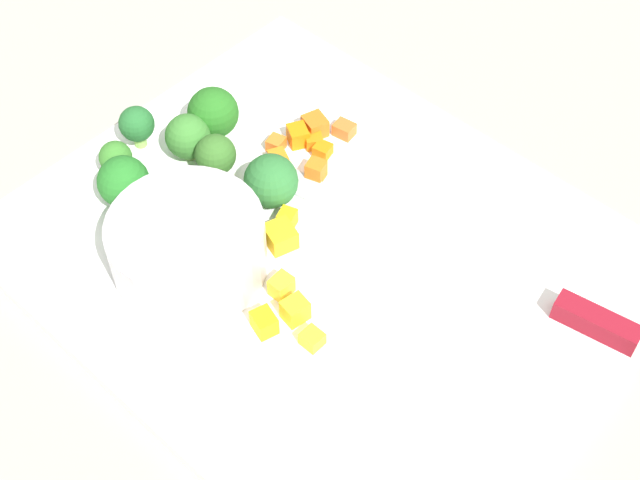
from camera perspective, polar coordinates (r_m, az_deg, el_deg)
ground_plane at (r=0.65m, az=-0.00°, el=-1.22°), size 4.00×4.00×0.00m
cutting_board at (r=0.65m, az=-0.00°, el=-0.89°), size 0.42×0.35×0.01m
prep_bowl at (r=0.62m, az=-8.53°, el=-0.38°), size 0.11×0.11×0.05m
chef_knife at (r=0.63m, az=10.85°, el=-2.09°), size 0.31×0.07×0.02m
carrot_dice_0 at (r=0.71m, az=-1.44°, el=6.77°), size 0.02×0.02×0.02m
carrot_dice_1 at (r=0.71m, az=-0.39°, el=6.40°), size 0.02×0.02×0.01m
carrot_dice_2 at (r=0.68m, az=-2.90°, el=4.16°), size 0.02×0.02×0.01m
carrot_dice_3 at (r=0.70m, az=-2.86°, el=6.22°), size 0.02×0.02×0.01m
carrot_dice_4 at (r=0.72m, az=1.57°, el=7.15°), size 0.02×0.02×0.01m
carrot_dice_5 at (r=0.69m, az=-2.71°, el=5.21°), size 0.02×0.02×0.01m
carrot_dice_6 at (r=0.68m, az=-0.26°, el=4.52°), size 0.02×0.02×0.02m
carrot_dice_7 at (r=0.72m, az=-0.33°, el=7.39°), size 0.02×0.02×0.02m
carrot_dice_8 at (r=0.70m, az=0.17°, el=5.82°), size 0.02×0.02×0.01m
pepper_dice_0 at (r=0.61m, az=-2.52°, el=-2.99°), size 0.01×0.02×0.02m
pepper_dice_1 at (r=0.64m, az=-2.57°, el=0.24°), size 0.03×0.03×0.02m
pepper_dice_2 at (r=0.60m, az=-1.61°, el=-4.56°), size 0.02×0.02×0.02m
pepper_dice_3 at (r=0.59m, az=-3.63°, el=-5.35°), size 0.02×0.02×0.02m
pepper_dice_4 at (r=0.65m, az=-2.36°, el=1.18°), size 0.02×0.02×0.01m
pepper_dice_5 at (r=0.59m, az=-0.51°, el=-6.41°), size 0.01×0.01×0.01m
broccoli_floret_0 at (r=0.69m, az=-13.06°, el=5.18°), size 0.03×0.03×0.03m
broccoli_floret_1 at (r=0.67m, az=-12.57°, el=3.66°), size 0.04×0.04×0.04m
broccoli_floret_2 at (r=0.66m, az=-3.18°, el=3.81°), size 0.04×0.04×0.04m
broccoli_floret_3 at (r=0.68m, az=-6.76°, el=5.46°), size 0.03×0.03×0.04m
broccoli_floret_4 at (r=0.71m, az=-11.76°, el=7.31°), size 0.03×0.03×0.04m
broccoli_floret_5 at (r=0.71m, az=-6.92°, el=8.14°), size 0.04×0.04×0.04m
broccoli_floret_6 at (r=0.69m, az=-8.77°, el=6.43°), size 0.04×0.04×0.04m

